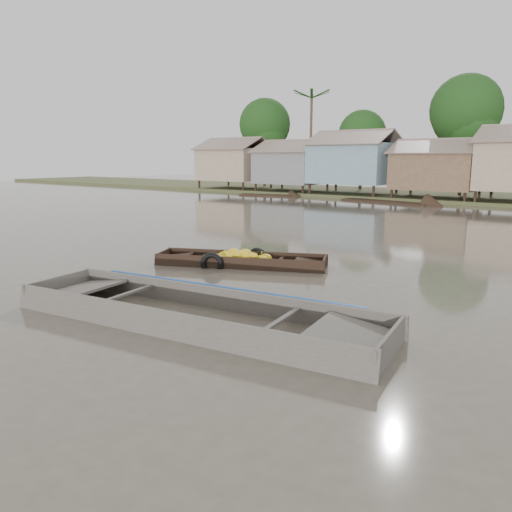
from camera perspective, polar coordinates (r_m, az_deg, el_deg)
The scene contains 3 objects.
ground at distance 11.88m, azimuth -6.21°, elevation -4.51°, with size 120.00×120.00×0.00m, color #514A3E.
banana_boat at distance 15.05m, azimuth -2.00°, elevation -0.57°, with size 5.17×3.22×0.73m.
viewer_boat at distance 10.00m, azimuth -6.88°, elevation -7.16°, with size 8.07×3.13×0.63m.
Camera 1 is at (7.84, -8.33, 3.21)m, focal length 35.00 mm.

